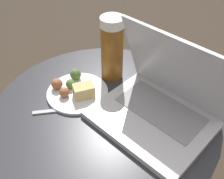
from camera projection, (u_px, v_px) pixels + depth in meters
name	position (u px, v px, depth m)	size (l,w,h in m)	color
table	(105.00, 138.00, 0.86)	(0.67, 0.67, 0.53)	#9E9EA3
laptop	(160.00, 103.00, 0.72)	(0.33, 0.28, 0.26)	silver
beer_glass	(112.00, 48.00, 0.83)	(0.07, 0.07, 0.21)	brown
snack_plate	(75.00, 90.00, 0.82)	(0.19, 0.19, 0.05)	silver
fork	(70.00, 109.00, 0.77)	(0.14, 0.15, 0.00)	#B2B2B7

